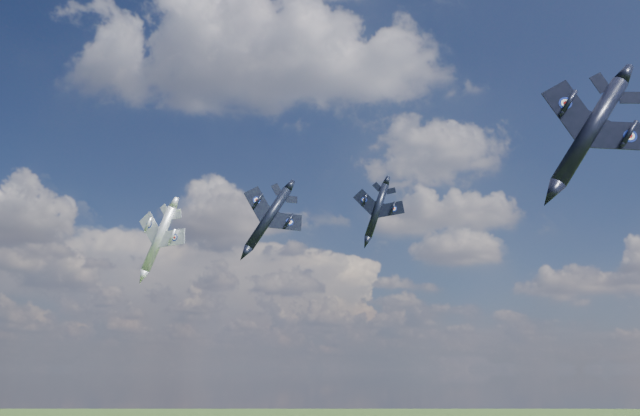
# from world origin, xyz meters

# --- Properties ---
(jet_lead_navy) EXTENTS (14.13, 16.91, 8.01)m
(jet_lead_navy) POSITION_xyz_m (-4.84, 18.99, 82.30)
(jet_lead_navy) COLOR black
(jet_right_navy) EXTENTS (12.37, 16.44, 8.88)m
(jet_right_navy) POSITION_xyz_m (28.79, -15.93, 81.34)
(jet_right_navy) COLOR black
(jet_high_navy) EXTENTS (10.32, 13.28, 5.44)m
(jet_high_navy) POSITION_xyz_m (11.46, 28.47, 85.64)
(jet_high_navy) COLOR black
(jet_left_silver) EXTENTS (16.04, 18.15, 7.46)m
(jet_left_silver) POSITION_xyz_m (-23.45, 26.70, 81.01)
(jet_left_silver) COLOR #B1B4BD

